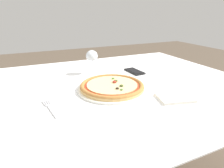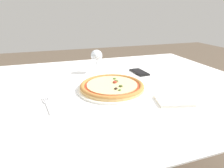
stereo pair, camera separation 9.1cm
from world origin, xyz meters
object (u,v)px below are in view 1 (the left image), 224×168
at_px(fork, 50,108).
at_px(cell_phone, 134,71).
at_px(wine_glass_far_left, 92,57).
at_px(pizza_plate, 112,86).
at_px(dining_table, 120,95).

bearing_deg(fork, cell_phone, 27.10).
xyz_separation_m(fork, wine_glass_far_left, (0.30, 0.37, 0.10)).
height_order(pizza_plate, wine_glass_far_left, wine_glass_far_left).
bearing_deg(cell_phone, fork, -152.90).
bearing_deg(fork, pizza_plate, 14.51).
bearing_deg(pizza_plate, fork, -165.49).
xyz_separation_m(dining_table, fork, (-0.38, -0.14, 0.08)).
bearing_deg(cell_phone, wine_glass_far_left, 162.22).
bearing_deg(dining_table, wine_glass_far_left, 111.04).
distance_m(dining_table, cell_phone, 0.23).
height_order(dining_table, wine_glass_far_left, wine_glass_far_left).
bearing_deg(wine_glass_far_left, pizza_plate, -88.42).
bearing_deg(pizza_plate, dining_table, 39.82).
bearing_deg(pizza_plate, wine_glass_far_left, 91.58).
bearing_deg(cell_phone, pizza_plate, -140.49).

